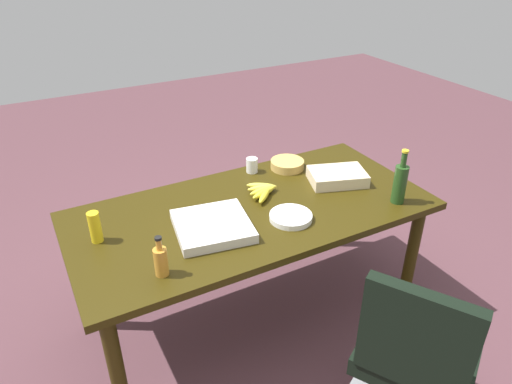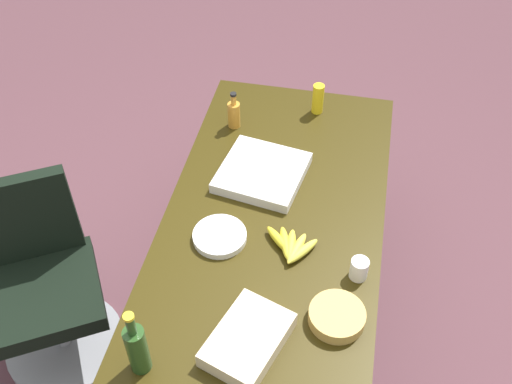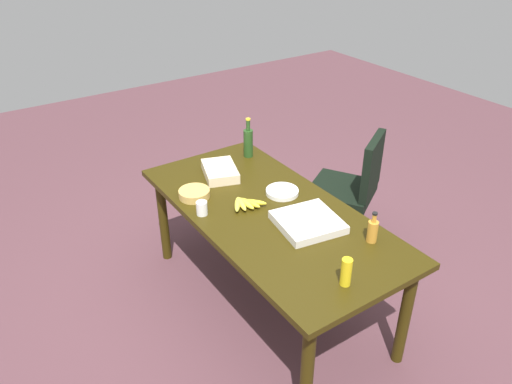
% 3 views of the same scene
% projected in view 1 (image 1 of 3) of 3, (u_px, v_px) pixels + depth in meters
% --- Properties ---
extents(ground_plane, '(10.00, 10.00, 0.00)m').
position_uv_depth(ground_plane, '(253.00, 314.00, 2.89)').
color(ground_plane, brown).
extents(conference_table, '(1.92, 0.92, 0.77)m').
position_uv_depth(conference_table, '(252.00, 221.00, 2.56)').
color(conference_table, '#312808').
rests_on(conference_table, ground).
extents(office_chair, '(0.66, 0.66, 0.95)m').
position_uv_depth(office_chair, '(413.00, 371.00, 2.08)').
color(office_chair, gray).
rests_on(office_chair, ground).
extents(wine_bottle, '(0.09, 0.09, 0.31)m').
position_uv_depth(wine_bottle, '(400.00, 183.00, 2.51)').
color(wine_bottle, '#23461A').
rests_on(wine_bottle, conference_table).
extents(dressing_bottle, '(0.06, 0.06, 0.19)m').
position_uv_depth(dressing_bottle, '(161.00, 260.00, 2.00)').
color(dressing_bottle, orange).
rests_on(dressing_bottle, conference_table).
extents(pizza_box, '(0.41, 0.41, 0.05)m').
position_uv_depth(pizza_box, '(213.00, 226.00, 2.32)').
color(pizza_box, silver).
rests_on(pizza_box, conference_table).
extents(chip_bowl, '(0.21, 0.21, 0.05)m').
position_uv_depth(chip_bowl, '(287.00, 164.00, 2.91)').
color(chip_bowl, tan).
rests_on(chip_bowl, conference_table).
extents(paper_cup, '(0.07, 0.07, 0.09)m').
position_uv_depth(paper_cup, '(252.00, 165.00, 2.86)').
color(paper_cup, white).
rests_on(paper_cup, conference_table).
extents(mustard_bottle, '(0.07, 0.07, 0.16)m').
position_uv_depth(mustard_bottle, '(95.00, 227.00, 2.21)').
color(mustard_bottle, yellow).
rests_on(mustard_bottle, conference_table).
extents(sheet_cake, '(0.37, 0.31, 0.07)m').
position_uv_depth(sheet_cake, '(337.00, 177.00, 2.75)').
color(sheet_cake, beige).
rests_on(sheet_cake, conference_table).
extents(banana_bunch, '(0.19, 0.24, 0.04)m').
position_uv_depth(banana_bunch, '(263.00, 191.00, 2.63)').
color(banana_bunch, '#D7D041').
rests_on(banana_bunch, conference_table).
extents(paper_plate_stack, '(0.28, 0.28, 0.03)m').
position_uv_depth(paper_plate_stack, '(291.00, 217.00, 2.41)').
color(paper_plate_stack, white).
rests_on(paper_plate_stack, conference_table).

